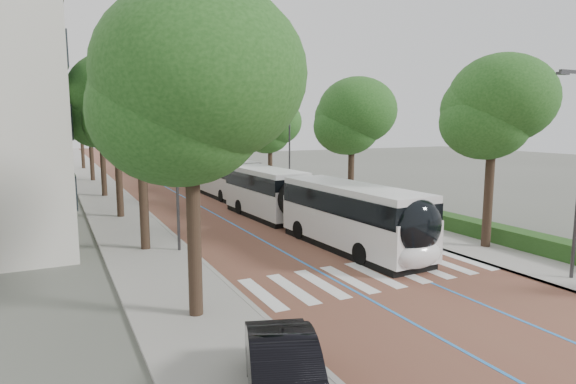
{
  "coord_description": "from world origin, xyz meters",
  "views": [
    {
      "loc": [
        -11.37,
        -14.46,
        6.21
      ],
      "look_at": [
        0.23,
        9.0,
        2.4
      ],
      "focal_mm": 30.0,
      "sensor_mm": 36.0,
      "label": 1
    }
  ],
  "objects": [
    {
      "name": "ground",
      "position": [
        0.0,
        0.0,
        0.0
      ],
      "size": [
        160.0,
        160.0,
        0.0
      ],
      "primitive_type": "plane",
      "color": "#51544C",
      "rests_on": "ground"
    },
    {
      "name": "streetlight_far",
      "position": [
        6.62,
        22.0,
        4.82
      ],
      "size": [
        1.82,
        0.2,
        8.0
      ],
      "color": "#323234",
      "rests_on": "sidewalk_right"
    },
    {
      "name": "parked_car",
      "position": [
        -7.14,
        -5.73,
        0.84
      ],
      "size": [
        2.83,
        4.64,
        1.44
      ],
      "primitive_type": "imported",
      "rotation": [
        0.0,
        0.0,
        -0.32
      ],
      "color": "black",
      "rests_on": "sidewalk_left"
    },
    {
      "name": "lane_line_left",
      "position": [
        -1.6,
        40.0,
        0.02
      ],
      "size": [
        0.12,
        126.0,
        0.01
      ],
      "primitive_type": "cube",
      "color": "blue",
      "rests_on": "road"
    },
    {
      "name": "hedge",
      "position": [
        9.1,
        0.0,
        0.52
      ],
      "size": [
        1.2,
        14.0,
        0.8
      ],
      "primitive_type": "cube",
      "color": "#1D4116",
      "rests_on": "sidewalk_right"
    },
    {
      "name": "trees_right",
      "position": [
        7.7,
        21.1,
        6.11
      ],
      "size": [
        5.51,
        46.89,
        8.84
      ],
      "color": "black",
      "rests_on": "ground"
    },
    {
      "name": "bus_queued_3",
      "position": [
        1.94,
        64.08,
        1.62
      ],
      "size": [
        2.74,
        12.44,
        3.2
      ],
      "rotation": [
        0.0,
        0.0,
        0.02
      ],
      "color": "silver",
      "rests_on": "ground"
    },
    {
      "name": "kerb_left",
      "position": [
        -5.6,
        40.0,
        0.06
      ],
      "size": [
        0.2,
        140.0,
        0.14
      ],
      "primitive_type": "cube",
      "color": "gray",
      "rests_on": "ground"
    },
    {
      "name": "road",
      "position": [
        0.0,
        40.0,
        0.01
      ],
      "size": [
        11.0,
        140.0,
        0.02
      ],
      "primitive_type": "cube",
      "color": "brown",
      "rests_on": "ground"
    },
    {
      "name": "lamp_post_left",
      "position": [
        -6.1,
        8.0,
        4.12
      ],
      "size": [
        0.14,
        0.14,
        8.0
      ],
      "primitive_type": "cylinder",
      "color": "#323234",
      "rests_on": "sidewalk_left"
    },
    {
      "name": "kerb_right",
      "position": [
        5.6,
        40.0,
        0.06
      ],
      "size": [
        0.2,
        140.0,
        0.14
      ],
      "primitive_type": "cube",
      "color": "gray",
      "rests_on": "ground"
    },
    {
      "name": "sidewalk_left",
      "position": [
        -7.5,
        40.0,
        0.06
      ],
      "size": [
        4.0,
        140.0,
        0.12
      ],
      "primitive_type": "cube",
      "color": "gray",
      "rests_on": "ground"
    },
    {
      "name": "bus_queued_2",
      "position": [
        2.11,
        50.4,
        1.62
      ],
      "size": [
        2.68,
        12.43,
        3.2
      ],
      "rotation": [
        0.0,
        0.0,
        -0.01
      ],
      "color": "silver",
      "rests_on": "ground"
    },
    {
      "name": "bus_queued_1",
      "position": [
        1.91,
        37.34,
        1.62
      ],
      "size": [
        2.8,
        12.45,
        3.2
      ],
      "rotation": [
        0.0,
        0.0,
        0.02
      ],
      "color": "silver",
      "rests_on": "ground"
    },
    {
      "name": "bus_queued_0",
      "position": [
        1.52,
        24.33,
        1.62
      ],
      "size": [
        2.83,
        12.46,
        3.2
      ],
      "rotation": [
        0.0,
        0.0,
        0.02
      ],
      "color": "silver",
      "rests_on": "ground"
    },
    {
      "name": "lane_line_right",
      "position": [
        1.6,
        40.0,
        0.02
      ],
      "size": [
        0.12,
        126.0,
        0.01
      ],
      "primitive_type": "cube",
      "color": "blue",
      "rests_on": "road"
    },
    {
      "name": "zebra_crossing",
      "position": [
        0.2,
        1.0,
        0.03
      ],
      "size": [
        10.55,
        3.6,
        0.01
      ],
      "color": "silver",
      "rests_on": "ground"
    },
    {
      "name": "sidewalk_right",
      "position": [
        7.5,
        40.0,
        0.06
      ],
      "size": [
        4.0,
        140.0,
        0.12
      ],
      "primitive_type": "cube",
      "color": "gray",
      "rests_on": "ground"
    },
    {
      "name": "lead_bus",
      "position": [
        1.43,
        8.61,
        1.63
      ],
      "size": [
        3.36,
        18.49,
        3.2
      ],
      "rotation": [
        0.0,
        0.0,
        0.05
      ],
      "color": "black",
      "rests_on": "ground"
    },
    {
      "name": "trees_left",
      "position": [
        -7.5,
        23.26,
        6.91
      ],
      "size": [
        6.48,
        61.07,
        10.05
      ],
      "color": "black",
      "rests_on": "ground"
    }
  ]
}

